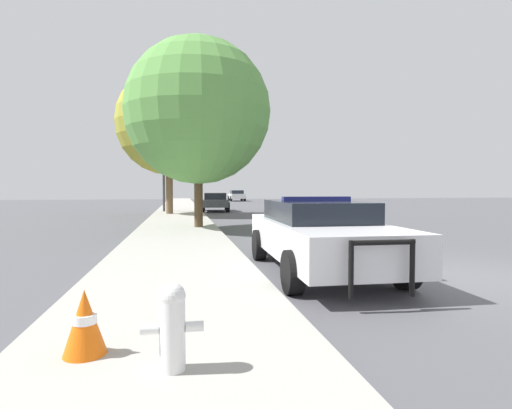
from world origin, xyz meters
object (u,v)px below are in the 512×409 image
(car_background_midblock, at_px, (215,201))
(car_background_distant, at_px, (237,195))
(fire_hydrant, at_px, (172,324))
(police_car, at_px, (319,233))
(traffic_light, at_px, (187,153))
(tree_sidewalk_mid, at_px, (169,123))
(traffic_cone, at_px, (85,322))
(tree_sidewalk_near, at_px, (198,112))

(car_background_midblock, xyz_separation_m, car_background_distant, (4.72, 22.76, 0.04))
(car_background_midblock, relative_size, car_background_distant, 0.98)
(fire_hydrant, bearing_deg, police_car, 56.24)
(traffic_light, xyz_separation_m, car_background_midblock, (1.93, 1.76, -3.22))
(car_background_midblock, distance_m, tree_sidewalk_mid, 7.00)
(fire_hydrant, xyz_separation_m, traffic_cone, (-0.77, 0.46, -0.09))
(car_background_midblock, xyz_separation_m, traffic_cone, (-3.26, -24.41, -0.28))
(police_car, xyz_separation_m, car_background_midblock, (-0.22, 20.82, -0.04))
(traffic_light, xyz_separation_m, car_background_distant, (6.65, 24.52, -3.18))
(car_background_midblock, height_order, tree_sidewalk_mid, tree_sidewalk_mid)
(traffic_light, bearing_deg, fire_hydrant, -91.36)
(traffic_cone, bearing_deg, car_background_midblock, 82.40)
(police_car, bearing_deg, tree_sidewalk_mid, -77.52)
(car_background_distant, relative_size, tree_sidewalk_mid, 0.51)
(police_car, relative_size, traffic_cone, 8.54)
(traffic_light, xyz_separation_m, traffic_cone, (-1.32, -22.65, -3.50))
(car_background_midblock, relative_size, tree_sidewalk_mid, 0.50)
(police_car, xyz_separation_m, traffic_light, (-2.16, 19.06, 3.18))
(tree_sidewalk_near, bearing_deg, car_background_distant, 79.70)
(traffic_cone, bearing_deg, traffic_light, 86.66)
(police_car, xyz_separation_m, tree_sidewalk_mid, (-3.26, 16.66, 4.69))
(tree_sidewalk_near, relative_size, traffic_cone, 12.28)
(traffic_light, height_order, tree_sidewalk_near, tree_sidewalk_near)
(car_background_distant, bearing_deg, fire_hydrant, -98.11)
(traffic_light, height_order, car_background_distant, traffic_light)
(police_car, distance_m, traffic_light, 19.44)
(police_car, distance_m, tree_sidewalk_near, 9.19)
(traffic_cone, bearing_deg, police_car, 45.92)
(police_car, distance_m, car_background_distant, 43.81)
(car_background_distant, distance_m, tree_sidewalk_mid, 28.41)
(fire_hydrant, bearing_deg, car_background_distant, 81.40)
(car_background_midblock, relative_size, tree_sidewalk_near, 0.58)
(tree_sidewalk_mid, bearing_deg, car_background_midblock, 53.88)
(police_car, xyz_separation_m, traffic_cone, (-3.48, -3.59, -0.32))
(police_car, bearing_deg, traffic_cone, 47.33)
(traffic_light, bearing_deg, tree_sidewalk_near, -88.90)
(police_car, height_order, fire_hydrant, police_car)
(tree_sidewalk_mid, bearing_deg, tree_sidewalk_near, -81.24)
(fire_hydrant, height_order, car_background_midblock, car_background_midblock)
(traffic_light, bearing_deg, car_background_distant, 74.83)
(tree_sidewalk_mid, relative_size, traffic_cone, 14.30)
(police_car, bearing_deg, car_background_distant, -94.48)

